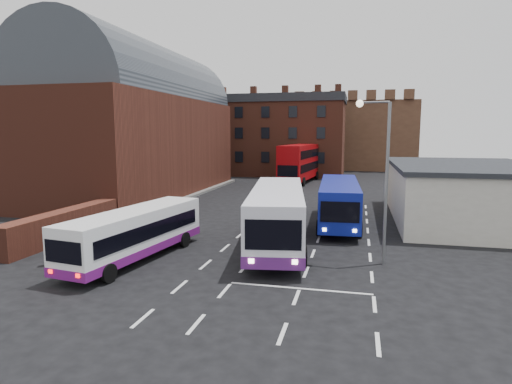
% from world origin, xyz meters
% --- Properties ---
extents(ground, '(180.00, 180.00, 0.00)m').
position_xyz_m(ground, '(0.00, 0.00, 0.00)').
color(ground, black).
extents(railway_station, '(12.00, 28.00, 16.00)m').
position_xyz_m(railway_station, '(-15.50, 21.00, 7.64)').
color(railway_station, '#602B1E').
rests_on(railway_station, ground).
extents(forecourt_wall, '(1.20, 10.00, 1.80)m').
position_xyz_m(forecourt_wall, '(-10.20, 2.00, 0.90)').
color(forecourt_wall, '#602B1E').
rests_on(forecourt_wall, ground).
extents(cream_building, '(10.40, 16.40, 4.25)m').
position_xyz_m(cream_building, '(15.00, 14.00, 2.16)').
color(cream_building, beige).
rests_on(cream_building, ground).
extents(brick_terrace, '(22.00, 10.00, 11.00)m').
position_xyz_m(brick_terrace, '(-6.00, 46.00, 5.50)').
color(brick_terrace, brown).
rests_on(brick_terrace, ground).
extents(castle_keep, '(22.00, 22.00, 12.00)m').
position_xyz_m(castle_keep, '(6.00, 66.00, 6.00)').
color(castle_keep, brown).
rests_on(castle_keep, ground).
extents(bus_white_outbound, '(3.44, 9.72, 2.59)m').
position_xyz_m(bus_white_outbound, '(-3.80, -0.77, 1.53)').
color(bus_white_outbound, white).
rests_on(bus_white_outbound, ground).
extents(bus_white_inbound, '(4.67, 12.60, 3.36)m').
position_xyz_m(bus_white_inbound, '(2.80, 3.57, 1.98)').
color(bus_white_inbound, white).
rests_on(bus_white_inbound, ground).
extents(bus_blue, '(3.28, 11.34, 3.06)m').
position_xyz_m(bus_blue, '(6.00, 10.28, 1.81)').
color(bus_blue, navy).
rests_on(bus_blue, ground).
extents(bus_red_double, '(4.10, 12.66, 4.98)m').
position_xyz_m(bus_red_double, '(-0.25, 35.91, 2.64)').
color(bus_red_double, '#9A060A').
rests_on(bus_red_double, ground).
extents(street_lamp, '(1.65, 0.36, 8.08)m').
position_xyz_m(street_lamp, '(8.32, 1.37, 4.88)').
color(street_lamp, slate).
rests_on(street_lamp, ground).
extents(pedestrian_red, '(0.60, 0.41, 1.57)m').
position_xyz_m(pedestrian_red, '(-7.40, -2.75, 0.79)').
color(pedestrian_red, maroon).
rests_on(pedestrian_red, ground).
extents(pedestrian_beige, '(0.89, 0.71, 1.77)m').
position_xyz_m(pedestrian_beige, '(-7.16, -2.36, 0.89)').
color(pedestrian_beige, gray).
rests_on(pedestrian_beige, ground).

